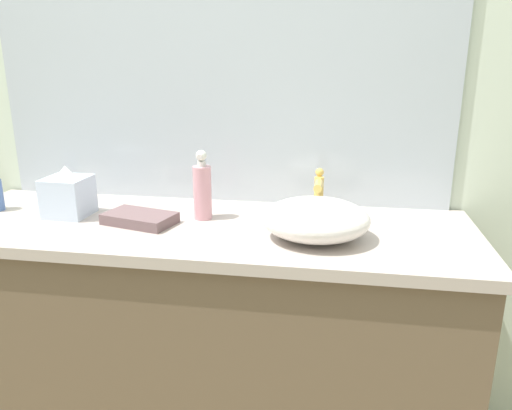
% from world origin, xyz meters
% --- Properties ---
extents(bathroom_wall_rear, '(6.00, 0.06, 2.60)m').
position_xyz_m(bathroom_wall_rear, '(0.00, 0.73, 1.30)').
color(bathroom_wall_rear, silver).
rests_on(bathroom_wall_rear, ground).
extents(vanity_counter, '(1.77, 0.59, 0.87)m').
position_xyz_m(vanity_counter, '(0.10, 0.40, 0.44)').
color(vanity_counter, brown).
rests_on(vanity_counter, ground).
extents(wall_mirror_panel, '(1.66, 0.01, 0.96)m').
position_xyz_m(wall_mirror_panel, '(0.10, 0.69, 1.35)').
color(wall_mirror_panel, '#B2BCC6').
rests_on(wall_mirror_panel, vanity_counter).
extents(sink_basin, '(0.32, 0.29, 0.12)m').
position_xyz_m(sink_basin, '(0.48, 0.33, 0.93)').
color(sink_basin, silver).
rests_on(sink_basin, vanity_counter).
extents(faucet, '(0.03, 0.13, 0.17)m').
position_xyz_m(faucet, '(0.48, 0.49, 0.97)').
color(faucet, '#D8AF52').
rests_on(faucet, vanity_counter).
extents(soap_dispenser, '(0.06, 0.06, 0.23)m').
position_xyz_m(soap_dispenser, '(0.10, 0.46, 0.97)').
color(soap_dispenser, '#D2919D').
rests_on(soap_dispenser, vanity_counter).
extents(tissue_box, '(0.14, 0.14, 0.17)m').
position_xyz_m(tissue_box, '(-0.36, 0.41, 0.95)').
color(tissue_box, silver).
rests_on(tissue_box, vanity_counter).
extents(folded_hand_towel, '(0.25, 0.18, 0.03)m').
position_xyz_m(folded_hand_towel, '(-0.09, 0.37, 0.89)').
color(folded_hand_towel, '#685053').
rests_on(folded_hand_towel, vanity_counter).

